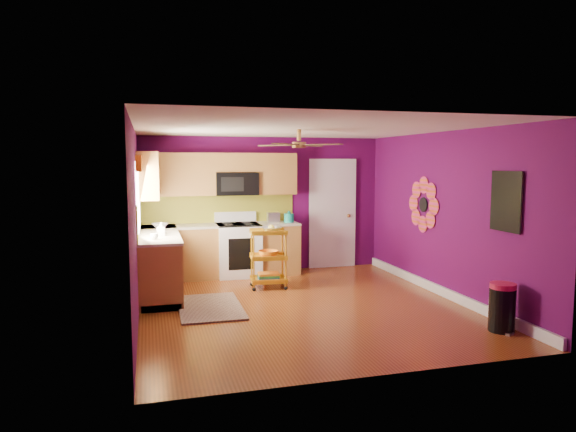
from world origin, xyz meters
name	(u,v)px	position (x,y,z in m)	size (l,w,h in m)	color
ground	(303,306)	(0.00, 0.00, 0.00)	(5.00, 5.00, 0.00)	#682F10
room_envelope	(305,191)	(0.03, 0.00, 1.63)	(4.54, 5.04, 2.52)	#510949
lower_cabinets	(195,258)	(-1.35, 1.82, 0.43)	(2.81, 2.31, 0.94)	brown
electric_range	(238,249)	(-0.55, 2.17, 0.48)	(0.76, 0.66, 1.13)	white
upper_cabinetry	(198,176)	(-1.24, 2.17, 1.80)	(2.80, 2.30, 1.26)	brown
left_window	(138,183)	(-2.22, 1.05, 1.74)	(0.08, 1.35, 1.08)	white
panel_door	(332,215)	(1.35, 2.47, 1.02)	(0.95, 0.11, 2.15)	white
right_wall_art	(457,203)	(2.23, -0.34, 1.44)	(0.04, 2.74, 1.04)	black
ceiling_fan	(299,144)	(0.00, 0.20, 2.29)	(1.01, 1.01, 0.26)	#BF8C3F
shag_rug	(210,307)	(-1.29, 0.23, 0.01)	(0.86, 1.41, 0.02)	black
rolling_cart	(269,256)	(-0.23, 1.14, 0.53)	(0.61, 0.47, 1.04)	gold
trash_can	(502,307)	(2.00, -1.70, 0.29)	(0.40, 0.40, 0.59)	black
teal_kettle	(289,218)	(0.39, 2.16, 1.02)	(0.18, 0.18, 0.21)	#128A7A
toaster	(273,217)	(0.12, 2.26, 1.03)	(0.22, 0.15, 0.18)	beige
soap_bottle_a	(162,229)	(-1.90, 1.02, 1.04)	(0.09, 0.09, 0.20)	#EA3F72
soap_bottle_b	(161,228)	(-1.91, 1.24, 1.03)	(0.14, 0.14, 0.18)	white
counter_dish	(160,225)	(-1.91, 2.03, 0.97)	(0.28, 0.28, 0.07)	white
counter_cup	(154,236)	(-2.02, 0.65, 0.98)	(0.11, 0.11, 0.09)	white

